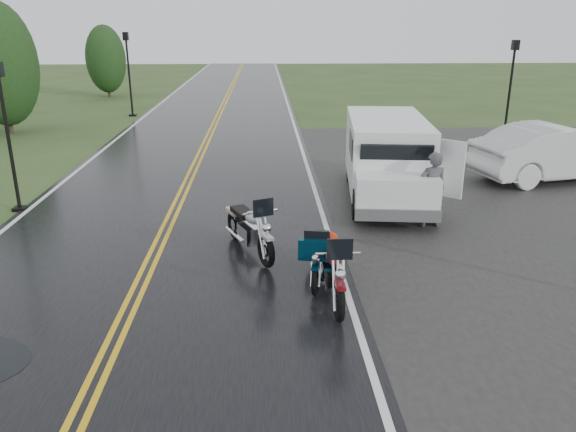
{
  "coord_description": "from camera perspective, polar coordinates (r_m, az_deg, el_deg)",
  "views": [
    {
      "loc": [
        2.33,
        -8.56,
        4.66
      ],
      "look_at": [
        2.8,
        2.0,
        1.0
      ],
      "focal_mm": 35.0,
      "sensor_mm": 36.0,
      "label": 1
    }
  ],
  "objects": [
    {
      "name": "lamp_post_far_left",
      "position": [
        30.7,
        -15.84,
        13.67
      ],
      "size": [
        0.36,
        0.36,
        4.24
      ],
      "primitive_type": null,
      "color": "black",
      "rests_on": "ground"
    },
    {
      "name": "van_white",
      "position": [
        13.74,
        7.23,
        4.01
      ],
      "size": [
        2.73,
        5.89,
        2.24
      ],
      "primitive_type": null,
      "rotation": [
        0.0,
        0.0,
        -0.11
      ],
      "color": "white",
      "rests_on": "ground"
    },
    {
      "name": "tree_left_mid",
      "position": [
        27.69,
        -26.97,
        12.38
      ],
      "size": [
        3.05,
        3.05,
        4.76
      ],
      "primitive_type": null,
      "color": "#1E3D19",
      "rests_on": "ground"
    },
    {
      "name": "person_at_van",
      "position": [
        13.6,
        14.39,
        2.48
      ],
      "size": [
        0.7,
        0.49,
        1.82
      ],
      "primitive_type": "imported",
      "rotation": [
        0.0,
        0.0,
        3.23
      ],
      "color": "#444549",
      "rests_on": "ground"
    },
    {
      "name": "ground",
      "position": [
        10.02,
        -15.9,
        -9.42
      ],
      "size": [
        120.0,
        120.0,
        0.0
      ],
      "primitive_type": "plane",
      "color": "#2D471E",
      "rests_on": "ground"
    },
    {
      "name": "motorcycle_silver",
      "position": [
        10.95,
        -2.27,
        -2.21
      ],
      "size": [
        1.69,
        2.46,
        1.37
      ],
      "primitive_type": null,
      "rotation": [
        0.0,
        0.0,
        0.41
      ],
      "color": "#9B9EA3",
      "rests_on": "ground"
    },
    {
      "name": "motorcycle_teal",
      "position": [
        9.9,
        2.84,
        -5.2
      ],
      "size": [
        1.08,
        2.09,
        1.17
      ],
      "primitive_type": null,
      "rotation": [
        0.0,
        0.0,
        -0.19
      ],
      "color": "#042335",
      "rests_on": "ground"
    },
    {
      "name": "lamp_post_near_left",
      "position": [
        15.83,
        -26.54,
        7.09
      ],
      "size": [
        0.33,
        0.33,
        3.81
      ],
      "primitive_type": null,
      "color": "black",
      "rests_on": "ground"
    },
    {
      "name": "road",
      "position": [
        19.27,
        -9.45,
        4.91
      ],
      "size": [
        8.0,
        100.0,
        0.04
      ],
      "primitive_type": "cube",
      "color": "black",
      "rests_on": "ground"
    },
    {
      "name": "tree_left_far",
      "position": [
        39.33,
        -17.96,
        14.25
      ],
      "size": [
        2.52,
        2.52,
        3.87
      ],
      "primitive_type": null,
      "color": "#1E3D19",
      "rests_on": "ground"
    },
    {
      "name": "sedan_white",
      "position": [
        19.16,
        25.61,
        5.78
      ],
      "size": [
        5.46,
        2.9,
        1.71
      ],
      "primitive_type": "imported",
      "rotation": [
        0.0,
        0.0,
        1.79
      ],
      "color": "silver",
      "rests_on": "ground"
    },
    {
      "name": "lamp_post_far_right",
      "position": [
        24.83,
        21.59,
        11.71
      ],
      "size": [
        0.35,
        0.35,
        4.05
      ],
      "primitive_type": null,
      "color": "black",
      "rests_on": "ground"
    },
    {
      "name": "motorcycle_red",
      "position": [
        9.05,
        5.26,
        -7.06
      ],
      "size": [
        0.87,
        2.31,
        1.36
      ],
      "primitive_type": null,
      "rotation": [
        0.0,
        0.0,
        0.01
      ],
      "color": "#5A0A0E",
      "rests_on": "ground"
    }
  ]
}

